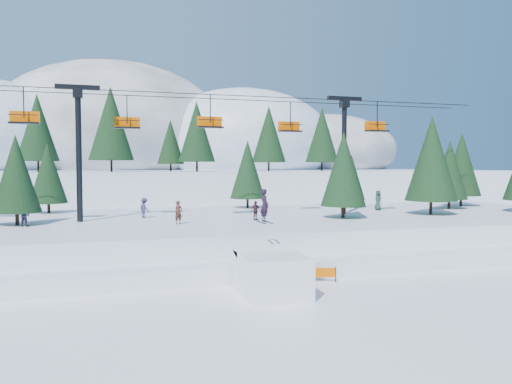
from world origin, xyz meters
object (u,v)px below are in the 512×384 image
object	(u,v)px
jump_kicker	(271,272)
banner_far	(391,262)
banner_near	(311,273)
chairlift	(207,134)

from	to	relation	value
jump_kicker	banner_far	world-z (taller)	jump_kicker
jump_kicker	banner_near	size ratio (longest dim) A/B	2.00
chairlift	banner_near	xyz separation A→B (m)	(3.42, -13.43, -8.78)
banner_near	banner_far	world-z (taller)	same
jump_kicker	banner_near	distance (m)	3.80
banner_far	chairlift	bearing A→B (deg)	128.80
chairlift	banner_near	size ratio (longest dim) A/B	16.80
banner_far	banner_near	bearing A→B (deg)	-166.40
banner_near	jump_kicker	bearing A→B (deg)	-146.99
banner_near	chairlift	bearing A→B (deg)	104.29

